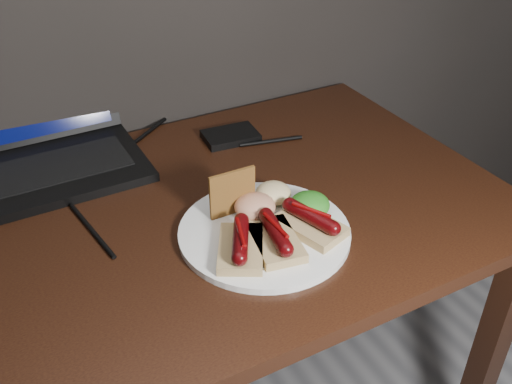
{
  "coord_description": "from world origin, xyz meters",
  "views": [
    {
      "loc": [
        -0.16,
        0.6,
        1.35
      ],
      "look_at": [
        0.21,
        1.3,
        0.82
      ],
      "focal_mm": 40.0,
      "sensor_mm": 36.0,
      "label": 1
    }
  ],
  "objects": [
    {
      "name": "plate",
      "position": [
        0.21,
        1.27,
        0.76
      ],
      "size": [
        0.37,
        0.37,
        0.01
      ],
      "primitive_type": "cylinder",
      "rotation": [
        0.0,
        0.0,
        -0.31
      ],
      "color": "white",
      "rests_on": "desk"
    },
    {
      "name": "salad_greens",
      "position": [
        0.3,
        1.27,
        0.78
      ],
      "size": [
        0.07,
        0.07,
        0.04
      ],
      "primitive_type": "ellipsoid",
      "color": "#1D6113",
      "rests_on": "plate"
    },
    {
      "name": "crispbread",
      "position": [
        0.18,
        1.33,
        0.8
      ],
      "size": [
        0.09,
        0.01,
        0.08
      ],
      "primitive_type": "cube",
      "color": "olive",
      "rests_on": "plate"
    },
    {
      "name": "hard_drive",
      "position": [
        0.3,
        1.59,
        0.76
      ],
      "size": [
        0.12,
        0.09,
        0.02
      ],
      "primitive_type": "cube",
      "rotation": [
        0.0,
        0.0,
        -0.09
      ],
      "color": "black",
      "rests_on": "desk"
    },
    {
      "name": "bread_sausage_center",
      "position": [
        0.2,
        1.22,
        0.78
      ],
      "size": [
        0.09,
        0.13,
        0.04
      ],
      "color": "tan",
      "rests_on": "plate"
    },
    {
      "name": "salsa_mound",
      "position": [
        0.21,
        1.31,
        0.78
      ],
      "size": [
        0.07,
        0.07,
        0.04
      ],
      "primitive_type": "ellipsoid",
      "color": "#A71510",
      "rests_on": "plate"
    },
    {
      "name": "coleslaw_mound",
      "position": [
        0.26,
        1.33,
        0.78
      ],
      "size": [
        0.06,
        0.06,
        0.04
      ],
      "primitive_type": "ellipsoid",
      "color": "beige",
      "rests_on": "plate"
    },
    {
      "name": "bread_sausage_left",
      "position": [
        0.14,
        1.23,
        0.78
      ],
      "size": [
        0.12,
        0.13,
        0.04
      ],
      "color": "tan",
      "rests_on": "plate"
    },
    {
      "name": "bread_sausage_right",
      "position": [
        0.27,
        1.23,
        0.78
      ],
      "size": [
        0.1,
        0.13,
        0.04
      ],
      "color": "tan",
      "rests_on": "plate"
    },
    {
      "name": "desk_cables",
      "position": [
        -0.02,
        1.53,
        0.75
      ],
      "size": [
        0.91,
        0.43,
        0.01
      ],
      "color": "black",
      "rests_on": "desk"
    },
    {
      "name": "desk",
      "position": [
        0.0,
        1.38,
        0.66
      ],
      "size": [
        1.4,
        0.7,
        0.75
      ],
      "color": "black",
      "rests_on": "ground"
    },
    {
      "name": "laptop",
      "position": [
        -0.09,
        1.68,
        0.81
      ],
      "size": [
        0.4,
        0.33,
        0.25
      ],
      "color": "black",
      "rests_on": "desk"
    }
  ]
}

